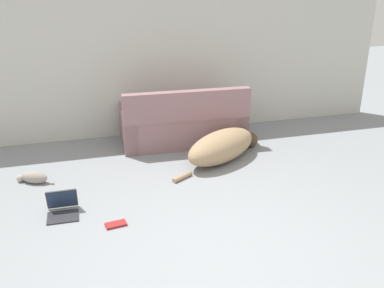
# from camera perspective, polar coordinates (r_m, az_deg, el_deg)

# --- Properties ---
(ground_plane) EXTENTS (20.00, 20.00, 0.00)m
(ground_plane) POSITION_cam_1_polar(r_m,az_deg,el_deg) (3.96, 3.13, -15.29)
(ground_plane) COLOR gray
(wall_back) EXTENTS (7.96, 0.06, 2.45)m
(wall_back) POSITION_cam_1_polar(r_m,az_deg,el_deg) (6.63, -6.52, 11.54)
(wall_back) COLOR beige
(wall_back) RESTS_ON ground_plane
(couch) EXTENTS (1.85, 0.86, 0.88)m
(couch) POSITION_cam_1_polar(r_m,az_deg,el_deg) (6.39, -1.16, 2.63)
(couch) COLOR gray
(couch) RESTS_ON ground_plane
(dog) EXTENTS (1.53, 1.08, 0.42)m
(dog) POSITION_cam_1_polar(r_m,az_deg,el_deg) (5.82, 4.10, -0.29)
(dog) COLOR #A38460
(dog) RESTS_ON ground_plane
(cat) EXTENTS (0.46, 0.28, 0.15)m
(cat) POSITION_cam_1_polar(r_m,az_deg,el_deg) (5.58, -20.42, -4.22)
(cat) COLOR gray
(cat) RESTS_ON ground_plane
(laptop_open) EXTENTS (0.33, 0.35, 0.25)m
(laptop_open) POSITION_cam_1_polar(r_m,az_deg,el_deg) (4.80, -16.90, -7.94)
(laptop_open) COLOR #2D2D33
(laptop_open) RESTS_ON ground_plane
(book_red) EXTENTS (0.22, 0.14, 0.02)m
(book_red) POSITION_cam_1_polar(r_m,az_deg,el_deg) (4.49, -10.11, -10.51)
(book_red) COLOR maroon
(book_red) RESTS_ON ground_plane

